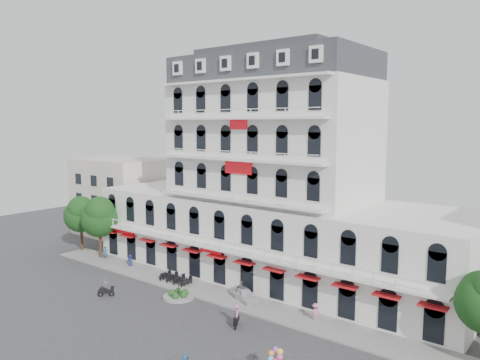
# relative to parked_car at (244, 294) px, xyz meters

# --- Properties ---
(ground) EXTENTS (120.00, 120.00, 0.00)m
(ground) POSITION_rel_parked_car_xyz_m (-2.64, -9.50, -0.65)
(ground) COLOR #38383A
(ground) RESTS_ON ground
(sidewalk) EXTENTS (53.00, 4.00, 0.16)m
(sidewalk) POSITION_rel_parked_car_xyz_m (-2.64, -0.50, -0.57)
(sidewalk) COLOR gray
(sidewalk) RESTS_ON ground
(main_building) EXTENTS (45.00, 15.00, 25.80)m
(main_building) POSITION_rel_parked_car_xyz_m (-2.64, 8.50, 9.31)
(main_building) COLOR silver
(main_building) RESTS_ON ground
(flank_building_west) EXTENTS (14.00, 10.00, 12.00)m
(flank_building_west) POSITION_rel_parked_car_xyz_m (-32.64, 10.50, 5.35)
(flank_building_west) COLOR beige
(flank_building_west) RESTS_ON ground
(traffic_island) EXTENTS (3.20, 3.20, 1.60)m
(traffic_island) POSITION_rel_parked_car_xyz_m (-5.64, -3.50, -0.39)
(traffic_island) COLOR gray
(traffic_island) RESTS_ON ground
(parked_scooter_row) EXTENTS (4.40, 1.80, 1.10)m
(parked_scooter_row) POSITION_rel_parked_car_xyz_m (-8.99, -0.70, -0.65)
(parked_scooter_row) COLOR black
(parked_scooter_row) RESTS_ON ground
(tree_west_outer) EXTENTS (4.50, 4.48, 7.76)m
(tree_west_outer) POSITION_rel_parked_car_xyz_m (-28.58, 0.48, 4.70)
(tree_west_outer) COLOR #382314
(tree_west_outer) RESTS_ON ground
(tree_west_inner) EXTENTS (4.76, 4.76, 8.25)m
(tree_west_inner) POSITION_rel_parked_car_xyz_m (-23.58, -0.02, 5.04)
(tree_west_inner) COLOR #382314
(tree_west_inner) RESTS_ON ground
(parked_car) EXTENTS (4.09, 2.83, 1.29)m
(parked_car) POSITION_rel_parked_car_xyz_m (0.00, 0.00, 0.00)
(parked_car) COLOR silver
(parked_car) RESTS_ON ground
(rider_west) EXTENTS (1.34, 1.28, 1.98)m
(rider_west) POSITION_rel_parked_car_xyz_m (-11.74, -7.81, 0.21)
(rider_west) COLOR black
(rider_west) RESTS_ON ground
(rider_center) EXTENTS (1.06, 1.53, 2.02)m
(rider_center) POSITION_rel_parked_car_xyz_m (3.12, -5.15, 0.40)
(rider_center) COLOR black
(rider_center) RESTS_ON ground
(pedestrian_left) EXTENTS (0.90, 0.76, 1.56)m
(pedestrian_left) POSITION_rel_parked_car_xyz_m (-17.65, 0.00, 0.13)
(pedestrian_left) COLOR navy
(pedestrian_left) RESTS_ON ground
(pedestrian_mid) EXTENTS (1.19, 0.73, 1.89)m
(pedestrian_mid) POSITION_rel_parked_car_xyz_m (-0.40, 0.00, 0.30)
(pedestrian_mid) COLOR slate
(pedestrian_mid) RESTS_ON ground
(pedestrian_right) EXTENTS (1.26, 1.09, 1.69)m
(pedestrian_right) POSITION_rel_parked_car_xyz_m (7.98, 0.00, 0.20)
(pedestrian_right) COLOR #CE6D9A
(pedestrian_right) RESTS_ON ground
(pedestrian_far) EXTENTS (0.73, 0.77, 1.76)m
(pedestrian_far) POSITION_rel_parked_car_xyz_m (-22.64, 0.00, 0.23)
(pedestrian_far) COLOR #285579
(pedestrian_far) RESTS_ON ground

